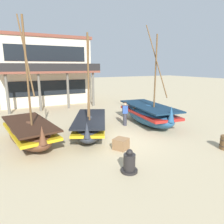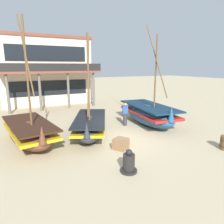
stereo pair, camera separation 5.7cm
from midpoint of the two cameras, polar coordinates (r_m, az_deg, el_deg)
ground_plane at (r=11.86m, az=2.39°, el=-7.57°), size 120.00×120.00×0.00m
fishing_boat_near_left at (r=11.75m, az=-21.91°, el=-5.21°), size 2.56×5.00×6.59m
fishing_boat_centre_large at (r=14.83m, az=10.37°, el=-0.50°), size 2.82×5.63×6.87m
fishing_boat_far_right at (r=12.28m, az=-5.96°, el=-3.77°), size 3.62×5.08×5.81m
fisherman_by_hull at (r=14.27m, az=3.81°, el=-0.56°), size 0.41×0.33×1.68m
capstan_winch at (r=8.31m, az=4.92°, el=-14.06°), size 0.67×0.67×0.96m
cargo_crate at (r=10.42m, az=2.63°, el=-8.89°), size 0.91×0.91×0.55m
harbor_building_main at (r=24.76m, az=-18.32°, el=10.96°), size 9.66×8.14×7.20m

